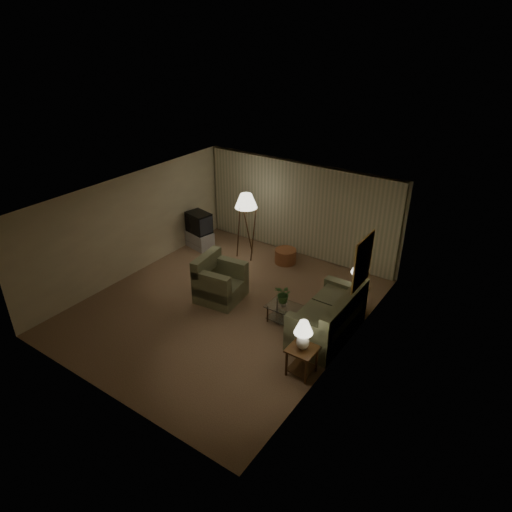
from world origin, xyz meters
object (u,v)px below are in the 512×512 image
Objects in this scene: sofa at (327,318)px; vase at (284,303)px; armchair at (221,283)px; coffee_table at (289,313)px; table_lamp_far at (360,273)px; ottoman at (285,256)px; tv_cabinet at (200,239)px; table_lamp_near at (303,333)px; floor_lamp at (246,225)px; side_table_far at (357,296)px; crt_tv at (199,222)px; side_table_near at (302,356)px.

vase is at bearing -84.20° from sofa.
armchair reaches higher than coffee_table.
sofa is at bearing -96.84° from table_lamp_far.
vase is (-1.17, -1.35, -0.51)m from table_lamp_far.
table_lamp_far is 1.17× the size of ottoman.
tv_cabinet is 4.43m from vase.
coffee_table is at bearing -127.20° from table_lamp_far.
table_lamp_near is 6.08m from tv_cabinet.
armchair is 1.27× the size of coffee_table.
vase is (1.76, 0.04, 0.06)m from armchair.
floor_lamp is (-2.67, 2.11, 0.72)m from coffee_table.
floor_lamp reaches higher than vase.
floor_lamp reaches higher than ottoman.
vase is (-1.17, -1.35, 0.10)m from side_table_far.
table_lamp_far reaches higher than table_lamp_near.
side_table_far is at bearing 48.97° from vase.
table_lamp_near is 6.04m from crt_tv.
ottoman is (-2.59, 3.69, -0.21)m from side_table_near.
side_table_far is at bearing 90.00° from table_lamp_near.
side_table_far is 5.22m from tv_cabinet.
table_lamp_far is 1.86m from vase.
sofa is 2.22× the size of tv_cabinet.
crt_tv is (0.00, 0.00, 0.55)m from tv_cabinet.
table_lamp_far is at bearing 52.80° from coffee_table.
side_table_near is (0.15, -1.35, -0.03)m from sofa.
coffee_table is at bearing 129.35° from table_lamp_near.
crt_tv reaches higher than tv_cabinet.
vase is at bearing 180.00° from coffee_table.
ottoman is (-2.44, 2.34, -0.24)m from sofa.
ottoman is at bearing 157.16° from table_lamp_far.
crt_tv is (-5.20, 3.08, 0.39)m from side_table_near.
side_table_far is at bearing 90.00° from side_table_near.
vase is (2.52, -2.11, -0.50)m from floor_lamp.
crt_tv is at bearing 174.78° from side_table_far.
ottoman is (1.10, 0.33, -0.80)m from floor_lamp.
table_lamp_far is (2.93, 1.39, 0.57)m from armchair.
side_table_near is 6.04m from tv_cabinet.
table_lamp_near is 4.57m from ottoman.
sofa is 1.94× the size of coffee_table.
tv_cabinet is at bearing 0.00° from crt_tv.
armchair is 2.94m from tv_cabinet.
coffee_table is at bearing -38.33° from floor_lamp.
sofa is 1.53× the size of armchair.
side_table_near and side_table_far have the same top height.
side_table_far is 5.24m from crt_tv.
table_lamp_near reaches higher than sofa.
coffee_table is at bearing 0.00° from vase.
crt_tv is 1.55m from floor_lamp.
sofa is 1.46m from table_lamp_near.
crt_tv is at bearing 174.78° from table_lamp_far.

